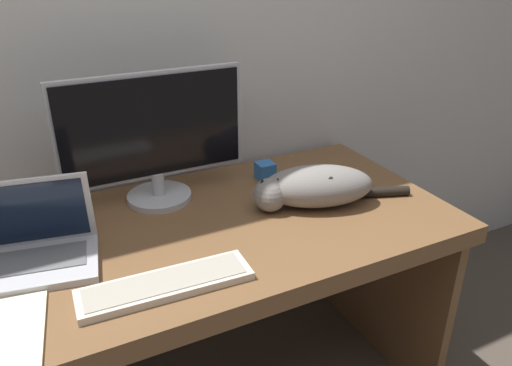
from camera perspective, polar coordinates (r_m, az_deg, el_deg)
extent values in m
cube|color=silver|center=(1.70, -15.39, 17.76)|extent=(6.40, 0.06, 2.60)
cube|color=brown|center=(1.49, -9.10, -6.66)|extent=(1.70, 0.75, 0.06)
cube|color=brown|center=(2.04, 14.15, -10.01)|extent=(0.04, 0.69, 0.69)
cylinder|color=#B2B2B7|center=(1.66, -10.97, -1.53)|extent=(0.21, 0.21, 0.02)
cylinder|color=#B2B2B7|center=(1.64, -11.10, -0.06)|extent=(0.04, 0.04, 0.07)
cube|color=#B2B2B7|center=(1.57, -11.75, 6.38)|extent=(0.59, 0.02, 0.34)
cube|color=black|center=(1.56, -11.65, 6.27)|extent=(0.56, 0.01, 0.31)
cube|color=#B7B7BC|center=(1.41, -24.14, -8.73)|extent=(0.35, 0.27, 0.02)
cube|color=slate|center=(1.42, -24.17, -8.06)|extent=(0.28, 0.16, 0.00)
cube|color=#B7B7BC|center=(1.43, -24.63, -3.07)|extent=(0.33, 0.11, 0.21)
cube|color=black|center=(1.43, -24.64, -3.20)|extent=(0.29, 0.09, 0.18)
cube|color=beige|center=(1.25, -10.26, -11.36)|extent=(0.43, 0.13, 0.02)
cube|color=#ABA393|center=(1.25, -10.30, -10.95)|extent=(0.39, 0.11, 0.00)
ellipsoid|color=gray|center=(1.59, 7.07, -0.33)|extent=(0.39, 0.28, 0.13)
ellipsoid|color=black|center=(1.58, 7.76, 0.87)|extent=(0.19, 0.17, 0.05)
sphere|color=gray|center=(1.55, 1.61, -1.38)|extent=(0.11, 0.11, 0.11)
cone|color=black|center=(1.52, 0.74, 0.03)|extent=(0.04, 0.04, 0.03)
cone|color=black|center=(1.53, 2.51, 0.13)|extent=(0.04, 0.04, 0.03)
cylinder|color=black|center=(1.70, 14.43, -0.98)|extent=(0.17, 0.09, 0.03)
cube|color=#2D6BB7|center=(1.77, 1.06, 1.41)|extent=(0.06, 0.06, 0.06)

